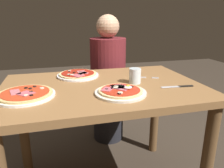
% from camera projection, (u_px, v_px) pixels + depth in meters
% --- Properties ---
extents(dining_table, '(1.18, 0.80, 0.77)m').
position_uv_depth(dining_table, '(103.00, 104.00, 1.33)').
color(dining_table, olive).
rests_on(dining_table, ground).
extents(pizza_foreground, '(0.28, 0.28, 0.05)m').
position_uv_depth(pizza_foreground, '(121.00, 91.00, 1.14)').
color(pizza_foreground, silver).
rests_on(pizza_foreground, dining_table).
extents(pizza_across_left, '(0.28, 0.28, 0.03)m').
position_uv_depth(pizza_across_left, '(78.00, 75.00, 1.48)').
color(pizza_across_left, white).
rests_on(pizza_across_left, dining_table).
extents(pizza_across_right, '(0.30, 0.30, 0.03)m').
position_uv_depth(pizza_across_right, '(25.00, 94.00, 1.10)').
color(pizza_across_right, white).
rests_on(pizza_across_right, dining_table).
extents(water_glass_near, '(0.07, 0.07, 0.09)m').
position_uv_depth(water_glass_near, '(135.00, 77.00, 1.32)').
color(water_glass_near, silver).
rests_on(water_glass_near, dining_table).
extents(fork, '(0.15, 0.08, 0.00)m').
position_uv_depth(fork, '(145.00, 77.00, 1.45)').
color(fork, silver).
rests_on(fork, dining_table).
extents(knife, '(0.20, 0.04, 0.01)m').
position_uv_depth(knife, '(179.00, 86.00, 1.26)').
color(knife, silver).
rests_on(knife, dining_table).
extents(diner_person, '(0.32, 0.32, 1.18)m').
position_uv_depth(diner_person, '(108.00, 84.00, 2.01)').
color(diner_person, black).
rests_on(diner_person, ground).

